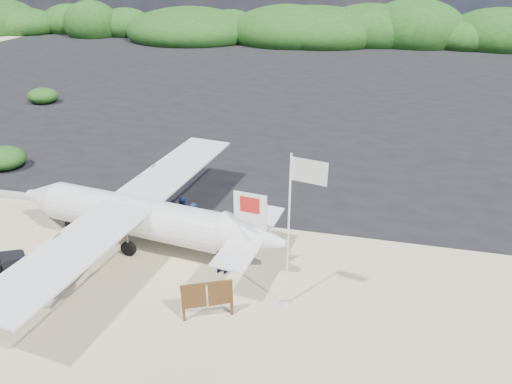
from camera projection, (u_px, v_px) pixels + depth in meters
ground at (187, 291)px, 16.66m from camera, size 160.00×160.00×0.00m
asphalt_apron at (300, 87)px, 42.63m from camera, size 90.00×50.00×0.04m
lagoon at (2, 239)px, 19.72m from camera, size 9.00×7.00×0.40m
vegetation_band at (324, 42)px, 64.27m from camera, size 124.00×8.00×4.40m
baggage_cart at (20, 295)px, 16.45m from camera, size 3.36×2.74×1.46m
flagpole at (286, 304)px, 16.02m from camera, size 1.22×0.71×5.72m
signboard at (208, 317)px, 15.43m from camera, size 1.74×0.88×1.50m
crew_a at (194, 223)px, 19.03m from camera, size 0.77×0.58×1.93m
crew_b at (183, 214)px, 19.97m from camera, size 0.98×0.88×1.66m
crew_c at (221, 252)px, 17.22m from camera, size 1.07×0.45×1.83m
aircraft_large at (502, 120)px, 33.99m from camera, size 16.14×16.14×4.31m
aircraft_small at (252, 79)px, 45.16m from camera, size 9.80×9.80×2.50m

